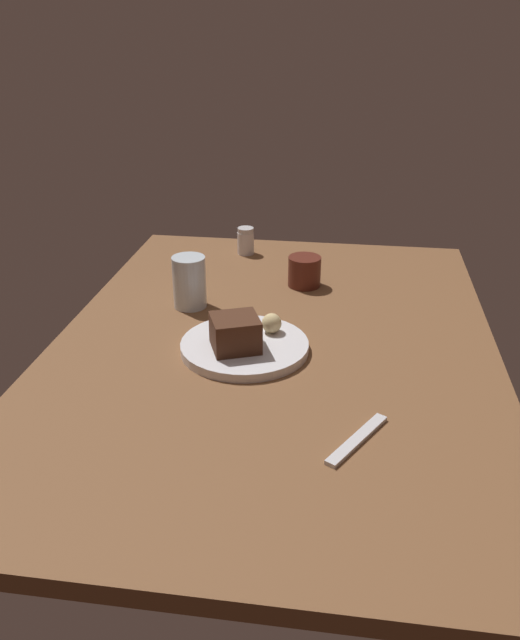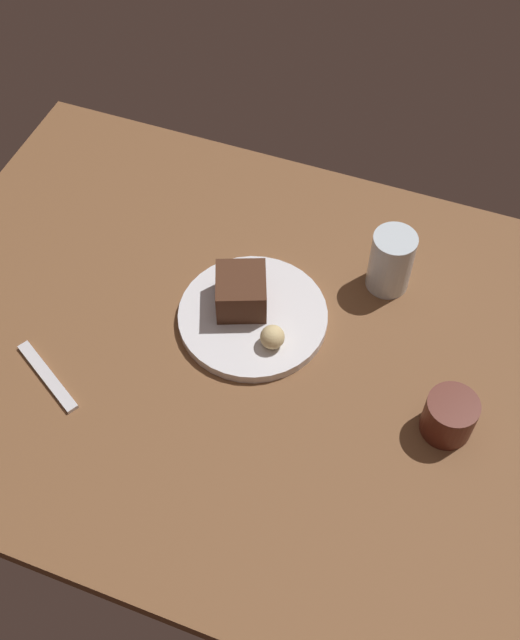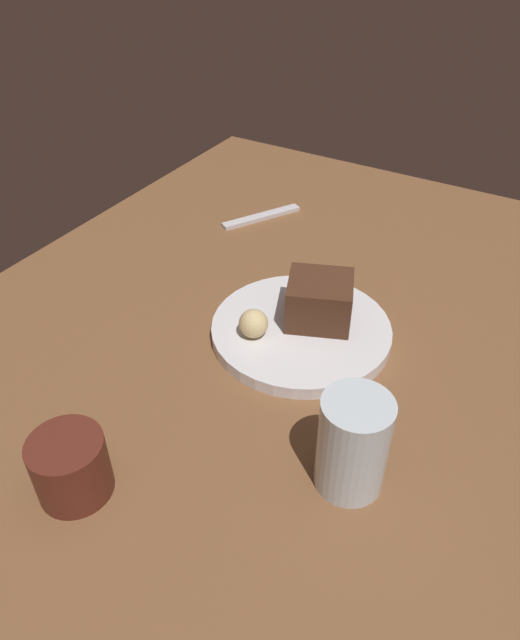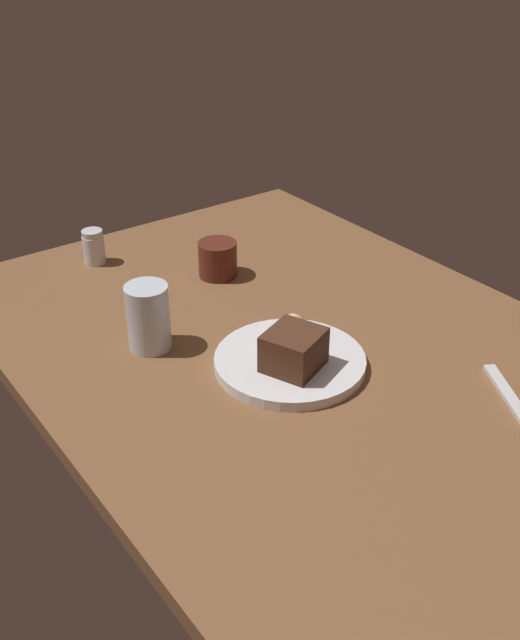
{
  "view_description": "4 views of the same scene",
  "coord_description": "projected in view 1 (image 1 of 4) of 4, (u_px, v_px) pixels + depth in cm",
  "views": [
    {
      "loc": [
        -108.38,
        -13.15,
        60.38
      ],
      "look_at": [
        0.36,
        2.67,
        7.44
      ],
      "focal_mm": 36.27,
      "sensor_mm": 36.0,
      "label": 1
    },
    {
      "loc": [
        22.29,
        -61.91,
        102.79
      ],
      "look_at": [
        -1.7,
        2.3,
        7.44
      ],
      "focal_mm": 43.1,
      "sensor_mm": 36.0,
      "label": 2
    },
    {
      "loc": [
        50.56,
        30.74,
        52.93
      ],
      "look_at": [
        1.79,
        1.96,
        8.31
      ],
      "focal_mm": 32.73,
      "sensor_mm": 36.0,
      "label": 3
    },
    {
      "loc": [
        -78.26,
        65.34,
        67.74
      ],
      "look_at": [
        2.79,
        5.85,
        8.58
      ],
      "focal_mm": 41.13,
      "sensor_mm": 36.0,
      "label": 4
    }
  ],
  "objects": [
    {
      "name": "bread_roll",
      "position": [
        272.0,
        323.0,
        1.23
      ],
      "size": [
        3.79,
        3.79,
        3.79
      ],
      "primitive_type": "sphere",
      "color": "#DBC184",
      "rests_on": "dessert_plate"
    },
    {
      "name": "water_glass",
      "position": [
        189.0,
        282.0,
        1.36
      ],
      "size": [
        7.04,
        7.04,
        11.1
      ],
      "primitive_type": "cylinder",
      "color": "silver",
      "rests_on": "dining_table"
    },
    {
      "name": "dining_table",
      "position": [
        274.0,
        350.0,
        1.24
      ],
      "size": [
        120.0,
        84.0,
        3.0
      ],
      "primitive_type": "cube",
      "color": "brown",
      "rests_on": "ground"
    },
    {
      "name": "chocolate_cake_slice",
      "position": [
        235.0,
        333.0,
        1.16
      ],
      "size": [
        10.36,
        10.65,
        6.12
      ],
      "primitive_type": "cube",
      "rotation": [
        0.0,
        0.0,
        1.95
      ],
      "color": "#472819",
      "rests_on": "dessert_plate"
    },
    {
      "name": "salt_shaker",
      "position": [
        246.0,
        241.0,
        1.67
      ],
      "size": [
        4.33,
        4.33,
        6.96
      ],
      "color": "silver",
      "rests_on": "dining_table"
    },
    {
      "name": "dessert_spoon",
      "position": [
        357.0,
        440.0,
        0.95
      ],
      "size": [
        13.89,
        9.07,
        0.7
      ],
      "primitive_type": "cube",
      "rotation": [
        0.0,
        0.0,
        5.76
      ],
      "color": "silver",
      "rests_on": "dining_table"
    },
    {
      "name": "dessert_plate",
      "position": [
        245.0,
        346.0,
        1.2
      ],
      "size": [
        23.83,
        23.83,
        1.73
      ],
      "primitive_type": "cylinder",
      "color": "silver",
      "rests_on": "dining_table"
    },
    {
      "name": "coffee_cup",
      "position": [
        304.0,
        271.0,
        1.47
      ],
      "size": [
        7.48,
        7.48,
        6.92
      ],
      "primitive_type": "cylinder",
      "color": "#562319",
      "rests_on": "dining_table"
    }
  ]
}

